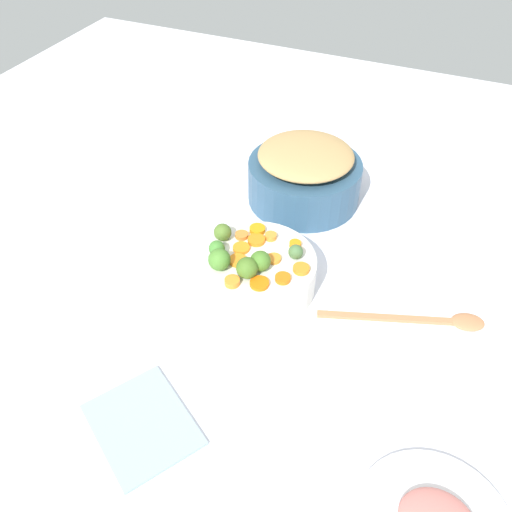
{
  "coord_description": "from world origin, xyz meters",
  "views": [
    {
      "loc": [
        0.33,
        -0.72,
        0.83
      ],
      "look_at": [
        0.01,
        -0.0,
        0.11
      ],
      "focal_mm": 38.2,
      "sensor_mm": 36.0,
      "label": 1
    }
  ],
  "objects": [
    {
      "name": "metal_pot",
      "position": [
        -0.0,
        0.33,
        0.07
      ],
      "size": [
        0.27,
        0.27,
        0.1
      ],
      "primitive_type": "cylinder",
      "color": "#2E526F",
      "rests_on": "tabletop"
    },
    {
      "name": "serving_bowl_carrots",
      "position": [
        0.01,
        -0.0,
        0.06
      ],
      "size": [
        0.24,
        0.24,
        0.08
      ],
      "primitive_type": "cylinder",
      "color": "white",
      "rests_on": "tabletop"
    },
    {
      "name": "carrot_slice_4",
      "position": [
        0.11,
        0.01,
        0.1
      ],
      "size": [
        0.05,
        0.05,
        0.01
      ],
      "primitive_type": "cylinder",
      "rotation": [
        0.0,
        0.0,
        5.68
      ],
      "color": "orange",
      "rests_on": "serving_bowl_carrots"
    },
    {
      "name": "carrot_slice_0",
      "position": [
        0.05,
        -0.06,
        0.1
      ],
      "size": [
        0.04,
        0.04,
        0.01
      ],
      "primitive_type": "cylinder",
      "rotation": [
        0.0,
        0.0,
        6.12
      ],
      "color": "orange",
      "rests_on": "serving_bowl_carrots"
    },
    {
      "name": "carrot_slice_8",
      "position": [
        -0.01,
        0.05,
        0.1
      ],
      "size": [
        0.05,
        0.05,
        0.01
      ],
      "primitive_type": "cylinder",
      "rotation": [
        0.0,
        0.0,
        0.86
      ],
      "color": "orange",
      "rests_on": "serving_bowl_carrots"
    },
    {
      "name": "carrot_slice_1",
      "position": [
        0.08,
        -0.03,
        0.1
      ],
      "size": [
        0.04,
        0.04,
        0.01
      ],
      "primitive_type": "cylinder",
      "rotation": [
        0.0,
        0.0,
        0.25
      ],
      "color": "orange",
      "rests_on": "serving_bowl_carrots"
    },
    {
      "name": "brussels_sprout_1",
      "position": [
        0.08,
        0.04,
        0.11
      ],
      "size": [
        0.03,
        0.03,
        0.03
      ],
      "primitive_type": "sphere",
      "color": "#476D3D",
      "rests_on": "serving_bowl_carrots"
    },
    {
      "name": "brussels_sprout_3",
      "position": [
        0.03,
        -0.02,
        0.12
      ],
      "size": [
        0.04,
        0.04,
        0.04
      ],
      "primitive_type": "sphere",
      "color": "#467828",
      "rests_on": "serving_bowl_carrots"
    },
    {
      "name": "carrot_slice_3",
      "position": [
        0.02,
        0.07,
        0.1
      ],
      "size": [
        0.03,
        0.03,
        0.01
      ],
      "primitive_type": "cylinder",
      "rotation": [
        0.0,
        0.0,
        2.93
      ],
      "color": "orange",
      "rests_on": "serving_bowl_carrots"
    },
    {
      "name": "carrot_slice_6",
      "position": [
        -0.0,
        -0.08,
        0.1
      ],
      "size": [
        0.04,
        0.04,
        0.01
      ],
      "primitive_type": "cylinder",
      "rotation": [
        0.0,
        0.0,
        1.96
      ],
      "color": "orange",
      "rests_on": "serving_bowl_carrots"
    },
    {
      "name": "carrot_slice_11",
      "position": [
        -0.02,
        0.02,
        0.1
      ],
      "size": [
        0.04,
        0.04,
        0.01
      ],
      "primitive_type": "cylinder",
      "rotation": [
        0.0,
        0.0,
        3.37
      ],
      "color": "orange",
      "rests_on": "serving_bowl_carrots"
    },
    {
      "name": "wooden_spoon",
      "position": [
        0.36,
        0.05,
        0.03
      ],
      "size": [
        0.31,
        0.13,
        0.01
      ],
      "color": "#B9794F",
      "rests_on": "tabletop"
    },
    {
      "name": "carrot_slice_2",
      "position": [
        -0.02,
        0.08,
        0.1
      ],
      "size": [
        0.04,
        0.04,
        0.01
      ],
      "primitive_type": "cylinder",
      "rotation": [
        0.0,
        0.0,
        4.56
      ],
      "color": "orange",
      "rests_on": "serving_bowl_carrots"
    },
    {
      "name": "carrot_slice_7",
      "position": [
        0.07,
        0.07,
        0.1
      ],
      "size": [
        0.03,
        0.03,
        0.01
      ],
      "primitive_type": "cylinder",
      "rotation": [
        0.0,
        0.0,
        4.57
      ],
      "color": "orange",
      "rests_on": "serving_bowl_carrots"
    },
    {
      "name": "carrot_slice_10",
      "position": [
        0.05,
        0.01,
        0.1
      ],
      "size": [
        0.04,
        0.04,
        0.01
      ],
      "primitive_type": "cylinder",
      "rotation": [
        0.0,
        0.0,
        3.55
      ],
      "color": "orange",
      "rests_on": "serving_bowl_carrots"
    },
    {
      "name": "brussels_sprout_2",
      "position": [
        0.02,
        -0.05,
        0.12
      ],
      "size": [
        0.04,
        0.04,
        0.04
      ],
      "primitive_type": "sphere",
      "color": "#486F24",
      "rests_on": "serving_bowl_carrots"
    },
    {
      "name": "stuffing_mound",
      "position": [
        -0.0,
        0.33,
        0.14
      ],
      "size": [
        0.23,
        0.23,
        0.04
      ],
      "primitive_type": "ellipsoid",
      "color": "tan",
      "rests_on": "metal_pot"
    },
    {
      "name": "tabletop",
      "position": [
        0.0,
        0.0,
        0.01
      ],
      "size": [
        2.4,
        2.4,
        0.02
      ],
      "primitive_type": "cube",
      "color": "white",
      "rests_on": "ground"
    },
    {
      "name": "dish_towel",
      "position": [
        -0.03,
        -0.37,
        0.02
      ],
      "size": [
        0.23,
        0.22,
        0.01
      ],
      "primitive_type": "cube",
      "rotation": [
        0.0,
        0.0,
        -0.56
      ],
      "color": "#94AFC0",
      "rests_on": "tabletop"
    },
    {
      "name": "carrot_slice_9",
      "position": [
        -0.02,
        -0.02,
        0.1
      ],
      "size": [
        0.05,
        0.05,
        0.01
      ],
      "primitive_type": "cylinder",
      "rotation": [
        0.0,
        0.0,
        4.08
      ],
      "color": "orange",
      "rests_on": "serving_bowl_carrots"
    },
    {
      "name": "carrot_slice_5",
      "position": [
        -0.04,
        0.05,
        0.1
      ],
      "size": [
        0.04,
        0.04,
        0.01
      ],
      "primitive_type": "cylinder",
      "rotation": [
        0.0,
        0.0,
        5.77
      ],
      "color": "orange",
      "rests_on": "serving_bowl_carrots"
    },
    {
      "name": "brussels_sprout_0",
      "position": [
        -0.06,
        -0.02,
        0.11
      ],
      "size": [
        0.03,
        0.03,
        0.03
      ],
      "primitive_type": "sphere",
      "color": "#438231",
      "rests_on": "serving_bowl_carrots"
    },
    {
      "name": "brussels_sprout_5",
      "position": [
        -0.07,
        0.03,
        0.11
      ],
      "size": [
        0.04,
        0.04,
        0.04
      ],
      "primitive_type": "sphere",
      "color": "#50712A",
      "rests_on": "serving_bowl_carrots"
    },
    {
      "name": "brussels_sprout_4",
      "position": [
        -0.04,
        -0.05,
        0.12
      ],
      "size": [
        0.04,
        0.04,
        0.04
      ],
      "primitive_type": "sphere",
      "color": "#4A812F",
      "rests_on": "serving_bowl_carrots"
    }
  ]
}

